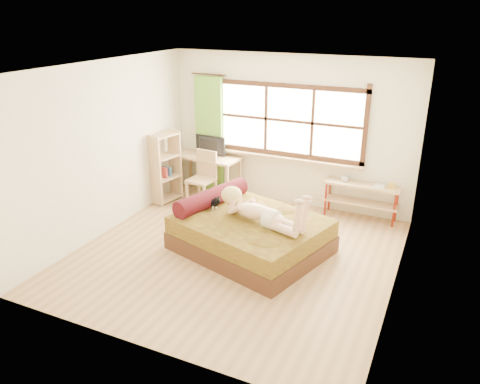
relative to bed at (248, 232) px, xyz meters
The scene contains 18 objects.
floor 0.38m from the bed, 112.85° to the right, with size 4.50×4.50×0.00m, color #9E754C.
ceiling 2.43m from the bed, 112.85° to the right, with size 4.50×4.50×0.00m, color white.
wall_back 2.28m from the bed, 92.92° to the left, with size 4.50×4.50×0.00m, color silver.
wall_front 2.72m from the bed, 92.35° to the right, with size 4.50×4.50×0.00m, color silver.
wall_left 2.60m from the bed, behind, with size 4.50×4.50×0.00m, color silver.
wall_right 2.41m from the bed, ahead, with size 4.50×4.50×0.00m, color silver.
window 2.33m from the bed, 92.96° to the left, with size 2.80×0.16×1.46m.
curtain 2.66m from the bed, 131.21° to the left, with size 0.55×0.10×2.20m, color #498B25.
bed is the anchor object (origin of this frame).
woman 0.58m from the bed, 17.96° to the right, with size 1.44×0.41×0.62m, color #E5B493, non-canonical shape.
kitten 0.77m from the bed, behind, with size 0.31×0.12×0.25m, color black, non-canonical shape.
desk 2.38m from the bed, 133.29° to the left, with size 1.30×0.69×0.78m.
monitor 2.48m from the bed, 132.47° to the left, with size 0.65×0.09×0.37m, color black.
chair 2.03m from the bed, 138.08° to the left, with size 0.48×0.48×0.98m.
pipe_shelf 2.26m from the bed, 54.24° to the left, with size 1.27×0.33×0.72m.
cup 2.12m from the bed, 61.24° to the left, with size 0.12×0.12×0.10m, color gray.
book 2.39m from the bed, 50.56° to the left, with size 0.16×0.22×0.02m, color gray.
bookshelf 2.48m from the bed, 152.99° to the left, with size 0.43×0.62×1.30m.
Camera 1 is at (2.63, -5.52, 3.42)m, focal length 35.00 mm.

